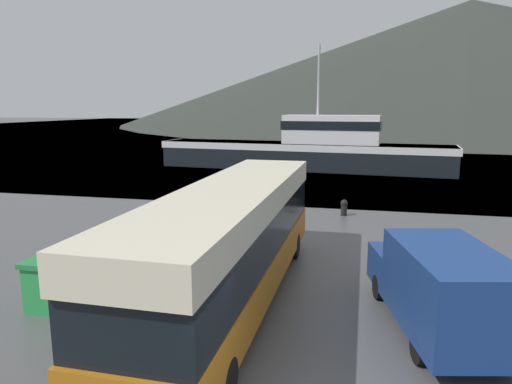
% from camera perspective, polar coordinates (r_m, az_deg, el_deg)
% --- Properties ---
extents(water_surface, '(240.00, 240.00, 0.00)m').
position_cam_1_polar(water_surface, '(144.84, 12.40, 8.18)').
color(water_surface, slate).
rests_on(water_surface, ground).
extents(hill_backdrop, '(227.11, 227.11, 40.15)m').
position_cam_1_polar(hill_backdrop, '(174.14, 24.89, 14.45)').
color(hill_backdrop, '#2D332D').
rests_on(hill_backdrop, ground).
extents(tour_bus, '(2.59, 12.50, 3.39)m').
position_cam_1_polar(tour_bus, '(12.76, -2.82, -5.81)').
color(tour_bus, '#B26614').
rests_on(tour_bus, ground).
extents(delivery_van, '(3.16, 5.80, 2.28)m').
position_cam_1_polar(delivery_van, '(12.19, 21.90, -10.78)').
color(delivery_van, navy).
rests_on(delivery_van, ground).
extents(fishing_boat, '(26.24, 6.57, 10.72)m').
position_cam_1_polar(fishing_boat, '(41.01, 6.48, 5.36)').
color(fishing_boat, black).
rests_on(fishing_boat, water_surface).
extents(storage_bin, '(1.43, 1.51, 1.42)m').
position_cam_1_polar(storage_bin, '(14.03, -23.41, -10.21)').
color(storage_bin, green).
rests_on(storage_bin, ground).
extents(small_boat, '(3.69, 7.67, 0.84)m').
position_cam_1_polar(small_boat, '(50.46, -5.07, 4.78)').
color(small_boat, '#1E5138').
rests_on(small_boat, water_surface).
extents(mooring_bollard, '(0.37, 0.37, 0.83)m').
position_cam_1_polar(mooring_bollard, '(23.82, 10.94, -1.84)').
color(mooring_bollard, black).
rests_on(mooring_bollard, ground).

